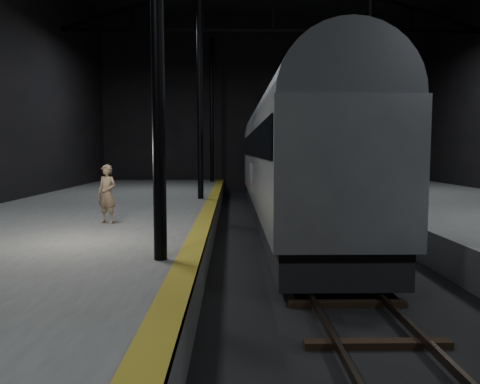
{
  "coord_description": "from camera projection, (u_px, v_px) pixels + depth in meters",
  "views": [
    {
      "loc": [
        -2.35,
        -13.29,
        3.19
      ],
      "look_at": [
        -2.13,
        0.11,
        2.0
      ],
      "focal_mm": 35.0,
      "sensor_mm": 36.0,
      "label": 1
    }
  ],
  "objects": [
    {
      "name": "ground",
      "position": [
        313.0,
        261.0,
        13.55
      ],
      "size": [
        44.0,
        44.0,
        0.0
      ],
      "primitive_type": "plane",
      "color": "black",
      "rests_on": "ground"
    },
    {
      "name": "platform_left",
      "position": [
        53.0,
        245.0,
        13.39
      ],
      "size": [
        9.0,
        43.8,
        1.0
      ],
      "primitive_type": "cube",
      "color": "#525250",
      "rests_on": "ground"
    },
    {
      "name": "tactile_strip",
      "position": [
        201.0,
        227.0,
        13.41
      ],
      "size": [
        0.5,
        43.8,
        0.01
      ],
      "primitive_type": "cube",
      "color": "olive",
      "rests_on": "platform_left"
    },
    {
      "name": "track",
      "position": [
        313.0,
        259.0,
        13.55
      ],
      "size": [
        2.4,
        43.0,
        0.24
      ],
      "color": "#3F3328",
      "rests_on": "ground"
    },
    {
      "name": "train",
      "position": [
        288.0,
        151.0,
        19.72
      ],
      "size": [
        3.18,
        21.25,
        5.68
      ],
      "color": "#989A9F",
      "rests_on": "ground"
    },
    {
      "name": "woman",
      "position": [
        107.0,
        194.0,
        14.09
      ],
      "size": [
        0.76,
        0.66,
        1.77
      ],
      "primitive_type": "imported",
      "rotation": [
        0.0,
        0.0,
        -0.43
      ],
      "color": "#917659",
      "rests_on": "platform_left"
    }
  ]
}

